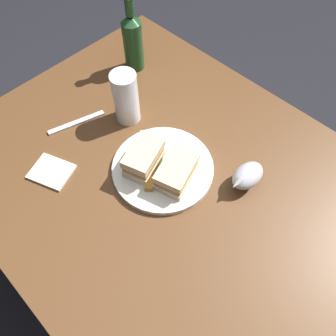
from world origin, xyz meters
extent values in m
plane|color=black|center=(0.00, 0.00, 0.00)|extent=(6.00, 6.00, 0.00)
cube|color=brown|center=(0.00, 0.00, 0.37)|extent=(1.24, 0.93, 0.74)
cylinder|color=silver|center=(0.04, 0.00, 0.75)|extent=(0.28, 0.28, 0.02)
cube|color=beige|center=(0.08, 0.03, 0.77)|extent=(0.11, 0.14, 0.03)
cube|color=#B27A4C|center=(0.08, 0.03, 0.80)|extent=(0.10, 0.13, 0.02)
cube|color=beige|center=(0.08, 0.03, 0.82)|extent=(0.11, 0.14, 0.03)
cube|color=beige|center=(-0.01, 0.00, 0.77)|extent=(0.11, 0.14, 0.02)
cube|color=#B27A4C|center=(-0.01, 0.00, 0.79)|extent=(0.11, 0.13, 0.02)
cube|color=beige|center=(-0.01, 0.00, 0.81)|extent=(0.11, 0.14, 0.02)
cube|color=#AD702D|center=(0.01, 0.02, 0.77)|extent=(0.04, 0.02, 0.02)
cube|color=#B77F33|center=(0.02, 0.07, 0.77)|extent=(0.04, 0.05, 0.02)
cube|color=gold|center=(0.00, 0.02, 0.77)|extent=(0.05, 0.05, 0.01)
cube|color=#B77F33|center=(0.06, 0.05, 0.77)|extent=(0.02, 0.06, 0.02)
cylinder|color=white|center=(0.25, -0.06, 0.83)|extent=(0.08, 0.08, 0.17)
cylinder|color=gold|center=(0.25, -0.06, 0.80)|extent=(0.07, 0.07, 0.12)
cylinder|color=#B7B7BC|center=(-0.15, -0.13, 0.75)|extent=(0.04, 0.04, 0.02)
ellipsoid|color=#B7B7BC|center=(-0.15, -0.13, 0.78)|extent=(0.07, 0.10, 0.05)
ellipsoid|color=#381E0F|center=(-0.15, -0.13, 0.79)|extent=(0.06, 0.08, 0.02)
cone|color=#B7B7BC|center=(-0.15, -0.08, 0.79)|extent=(0.03, 0.03, 0.02)
cylinder|color=#19421E|center=(0.41, -0.24, 0.83)|extent=(0.07, 0.07, 0.17)
cone|color=#19421E|center=(0.41, -0.24, 0.92)|extent=(0.07, 0.07, 0.02)
cylinder|color=#19421E|center=(0.41, -0.24, 0.96)|extent=(0.03, 0.03, 0.06)
cube|color=silver|center=(0.26, 0.22, 0.75)|extent=(0.14, 0.12, 0.01)
cube|color=silver|center=(0.35, 0.07, 0.75)|extent=(0.07, 0.18, 0.01)
camera|label=1|loc=(-0.32, 0.35, 1.53)|focal=35.27mm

